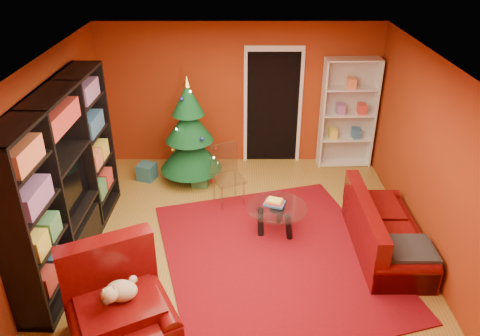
{
  "coord_description": "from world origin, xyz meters",
  "views": [
    {
      "loc": [
        -0.0,
        -5.33,
        4.08
      ],
      "look_at": [
        0.0,
        0.4,
        1.05
      ],
      "focal_mm": 35.0,
      "sensor_mm": 36.0,
      "label": 1
    }
  ],
  "objects_px": {
    "media_unit": "(64,179)",
    "coffee_table": "(277,219)",
    "armchair": "(120,311)",
    "white_bookshelf": "(348,114)",
    "christmas_tree": "(189,132)",
    "gift_box_green": "(201,178)",
    "gift_box_red": "(209,174)",
    "rug": "(275,257)",
    "gift_box_teal": "(147,172)",
    "dog": "(121,291)",
    "sofa": "(388,226)",
    "acrylic_chair": "(229,179)"
  },
  "relations": [
    {
      "from": "media_unit",
      "to": "coffee_table",
      "type": "relative_size",
      "value": 3.39
    },
    {
      "from": "media_unit",
      "to": "coffee_table",
      "type": "height_order",
      "value": "media_unit"
    },
    {
      "from": "media_unit",
      "to": "armchair",
      "type": "bearing_deg",
      "value": -56.38
    },
    {
      "from": "white_bookshelf",
      "to": "armchair",
      "type": "height_order",
      "value": "white_bookshelf"
    },
    {
      "from": "christmas_tree",
      "to": "gift_box_green",
      "type": "height_order",
      "value": "christmas_tree"
    },
    {
      "from": "gift_box_green",
      "to": "gift_box_red",
      "type": "relative_size",
      "value": 1.29
    },
    {
      "from": "rug",
      "to": "white_bookshelf",
      "type": "height_order",
      "value": "white_bookshelf"
    },
    {
      "from": "rug",
      "to": "gift_box_teal",
      "type": "distance_m",
      "value": 3.08
    },
    {
      "from": "christmas_tree",
      "to": "gift_box_red",
      "type": "xyz_separation_m",
      "value": [
        0.31,
        -0.0,
        -0.82
      ]
    },
    {
      "from": "gift_box_teal",
      "to": "armchair",
      "type": "distance_m",
      "value": 3.69
    },
    {
      "from": "christmas_tree",
      "to": "coffee_table",
      "type": "relative_size",
      "value": 2.17
    },
    {
      "from": "dog",
      "to": "white_bookshelf",
      "type": "bearing_deg",
      "value": 25.67
    },
    {
      "from": "dog",
      "to": "coffee_table",
      "type": "height_order",
      "value": "dog"
    },
    {
      "from": "armchair",
      "to": "rug",
      "type": "bearing_deg",
      "value": 12.63
    },
    {
      "from": "white_bookshelf",
      "to": "christmas_tree",
      "type": "bearing_deg",
      "value": -169.02
    },
    {
      "from": "dog",
      "to": "sofa",
      "type": "xyz_separation_m",
      "value": [
        3.26,
        1.55,
        -0.27
      ]
    },
    {
      "from": "dog",
      "to": "christmas_tree",
      "type": "bearing_deg",
      "value": 56.8
    },
    {
      "from": "rug",
      "to": "sofa",
      "type": "bearing_deg",
      "value": 6.49
    },
    {
      "from": "rug",
      "to": "christmas_tree",
      "type": "bearing_deg",
      "value": 121.42
    },
    {
      "from": "gift_box_red",
      "to": "sofa",
      "type": "distance_m",
      "value": 3.27
    },
    {
      "from": "armchair",
      "to": "sofa",
      "type": "height_order",
      "value": "armchair"
    },
    {
      "from": "gift_box_teal",
      "to": "armchair",
      "type": "xyz_separation_m",
      "value": [
        0.39,
        -3.66,
        0.3
      ]
    },
    {
      "from": "gift_box_red",
      "to": "coffee_table",
      "type": "bearing_deg",
      "value": -56.02
    },
    {
      "from": "white_bookshelf",
      "to": "acrylic_chair",
      "type": "xyz_separation_m",
      "value": [
        -2.13,
        -1.4,
        -0.56
      ]
    },
    {
      "from": "rug",
      "to": "gift_box_green",
      "type": "height_order",
      "value": "gift_box_green"
    },
    {
      "from": "white_bookshelf",
      "to": "media_unit",
      "type": "bearing_deg",
      "value": -149.58
    },
    {
      "from": "acrylic_chair",
      "to": "coffee_table",
      "type": "bearing_deg",
      "value": -71.65
    },
    {
      "from": "acrylic_chair",
      "to": "christmas_tree",
      "type": "bearing_deg",
      "value": 108.71
    },
    {
      "from": "white_bookshelf",
      "to": "sofa",
      "type": "relative_size",
      "value": 1.12
    },
    {
      "from": "gift_box_teal",
      "to": "gift_box_red",
      "type": "bearing_deg",
      "value": -1.72
    },
    {
      "from": "rug",
      "to": "coffee_table",
      "type": "distance_m",
      "value": 0.62
    },
    {
      "from": "media_unit",
      "to": "gift_box_red",
      "type": "bearing_deg",
      "value": 50.78
    },
    {
      "from": "acrylic_chair",
      "to": "sofa",
      "type": "bearing_deg",
      "value": -51.77
    },
    {
      "from": "gift_box_teal",
      "to": "rug",
      "type": "bearing_deg",
      "value": -46.04
    },
    {
      "from": "armchair",
      "to": "gift_box_teal",
      "type": "bearing_deg",
      "value": 69.12
    },
    {
      "from": "gift_box_green",
      "to": "sofa",
      "type": "height_order",
      "value": "sofa"
    },
    {
      "from": "rug",
      "to": "acrylic_chair",
      "type": "xyz_separation_m",
      "value": [
        -0.66,
        1.41,
        0.44
      ]
    },
    {
      "from": "dog",
      "to": "coffee_table",
      "type": "xyz_separation_m",
      "value": [
        1.78,
        1.96,
        -0.43
      ]
    },
    {
      "from": "gift_box_teal",
      "to": "gift_box_green",
      "type": "relative_size",
      "value": 1.06
    },
    {
      "from": "gift_box_green",
      "to": "white_bookshelf",
      "type": "distance_m",
      "value": 2.89
    },
    {
      "from": "dog",
      "to": "coffee_table",
      "type": "distance_m",
      "value": 2.68
    },
    {
      "from": "acrylic_chair",
      "to": "rug",
      "type": "bearing_deg",
      "value": -87.41
    },
    {
      "from": "gift_box_green",
      "to": "acrylic_chair",
      "type": "relative_size",
      "value": 0.31
    },
    {
      "from": "media_unit",
      "to": "rug",
      "type": "bearing_deg",
      "value": -1.97
    },
    {
      "from": "gift_box_teal",
      "to": "dog",
      "type": "height_order",
      "value": "dog"
    },
    {
      "from": "armchair",
      "to": "coffee_table",
      "type": "relative_size",
      "value": 1.29
    },
    {
      "from": "rug",
      "to": "christmas_tree",
      "type": "height_order",
      "value": "christmas_tree"
    },
    {
      "from": "media_unit",
      "to": "gift_box_teal",
      "type": "bearing_deg",
      "value": 74.69
    },
    {
      "from": "sofa",
      "to": "coffee_table",
      "type": "xyz_separation_m",
      "value": [
        -1.48,
        0.41,
        -0.17
      ]
    },
    {
      "from": "gift_box_red",
      "to": "rug",
      "type": "bearing_deg",
      "value": -64.93
    }
  ]
}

